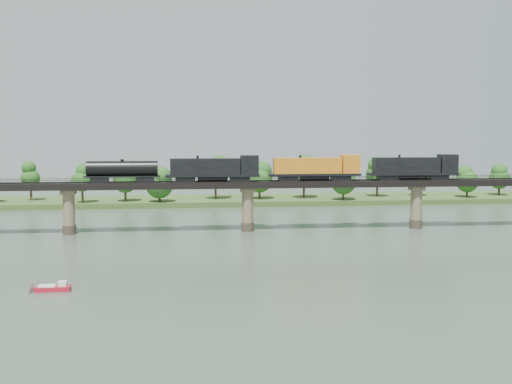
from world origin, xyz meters
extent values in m
plane|color=#364537|center=(0.00, 0.00, 0.00)|extent=(400.00, 400.00, 0.00)
cube|color=#324D1E|center=(0.00, 85.00, 0.80)|extent=(300.00, 24.00, 1.60)
cylinder|color=#473A2D|center=(-40.00, 30.00, 1.00)|extent=(3.00, 3.00, 2.00)
cylinder|color=#8B795B|center=(-40.00, 30.00, 5.50)|extent=(2.60, 2.60, 9.00)
cube|color=#8B795B|center=(-40.00, 30.00, 9.50)|extent=(3.20, 3.20, 1.00)
cylinder|color=#473A2D|center=(0.00, 30.00, 1.00)|extent=(3.00, 3.00, 2.00)
cylinder|color=#8B795B|center=(0.00, 30.00, 5.50)|extent=(2.60, 2.60, 9.00)
cube|color=#8B795B|center=(0.00, 30.00, 9.50)|extent=(3.20, 3.20, 1.00)
cylinder|color=#473A2D|center=(40.00, 30.00, 1.00)|extent=(3.00, 3.00, 2.00)
cylinder|color=#8B795B|center=(40.00, 30.00, 5.50)|extent=(2.60, 2.60, 9.00)
cube|color=#8B795B|center=(40.00, 30.00, 9.50)|extent=(3.20, 3.20, 1.00)
cube|color=black|center=(0.00, 30.00, 10.75)|extent=(220.00, 5.00, 1.50)
cube|color=black|center=(0.00, 29.25, 11.58)|extent=(220.00, 0.12, 0.16)
cube|color=black|center=(0.00, 30.75, 11.58)|extent=(220.00, 0.12, 0.16)
cube|color=black|center=(0.00, 27.60, 12.20)|extent=(220.00, 0.10, 0.10)
cube|color=black|center=(0.00, 32.40, 12.20)|extent=(220.00, 0.10, 0.10)
cube|color=black|center=(0.00, 27.60, 11.85)|extent=(0.08, 0.08, 0.70)
cube|color=black|center=(0.00, 32.40, 11.85)|extent=(0.08, 0.08, 0.70)
cylinder|color=#382619|center=(-60.94, 84.18, 3.46)|extent=(0.70, 0.70, 3.71)
sphere|color=#194B15|center=(-60.94, 84.18, 8.41)|extent=(5.67, 5.67, 5.67)
sphere|color=#194B15|center=(-60.94, 84.18, 11.50)|extent=(4.25, 4.25, 4.25)
cylinder|color=#382619|center=(-44.43, 76.31, 3.35)|extent=(0.70, 0.70, 3.51)
sphere|color=#194B15|center=(-44.43, 76.31, 8.03)|extent=(6.31, 6.31, 6.31)
sphere|color=#194B15|center=(-44.43, 76.31, 10.96)|extent=(4.73, 4.73, 4.73)
cylinder|color=#382619|center=(-32.24, 78.84, 3.27)|extent=(0.70, 0.70, 3.34)
sphere|color=#194B15|center=(-32.24, 78.84, 7.73)|extent=(7.18, 7.18, 7.18)
sphere|color=#194B15|center=(-32.24, 78.84, 10.52)|extent=(5.39, 5.39, 5.39)
cylinder|color=#382619|center=(-22.01, 76.15, 3.01)|extent=(0.70, 0.70, 2.83)
sphere|color=#194B15|center=(-22.01, 76.15, 6.78)|extent=(8.26, 8.26, 8.26)
sphere|color=#194B15|center=(-22.01, 76.15, 9.14)|extent=(6.19, 6.19, 6.19)
cylinder|color=#382619|center=(-5.04, 82.68, 3.58)|extent=(0.70, 0.70, 3.96)
sphere|color=#194B15|center=(-5.04, 82.68, 8.87)|extent=(8.07, 8.07, 8.07)
sphere|color=#194B15|center=(-5.04, 82.68, 12.17)|extent=(6.05, 6.05, 6.05)
cylinder|color=#382619|center=(8.52, 81.14, 3.23)|extent=(0.70, 0.70, 3.27)
sphere|color=#194B15|center=(8.52, 81.14, 7.59)|extent=(8.03, 8.03, 8.03)
sphere|color=#194B15|center=(8.52, 81.14, 10.31)|extent=(6.02, 6.02, 6.02)
cylinder|color=#382619|center=(22.65, 82.31, 3.56)|extent=(0.70, 0.70, 3.92)
sphere|color=#194B15|center=(22.65, 82.31, 8.79)|extent=(8.29, 8.29, 8.29)
sphere|color=#194B15|center=(22.65, 82.31, 12.05)|extent=(6.21, 6.21, 6.21)
cylinder|color=#382619|center=(33.59, 75.35, 3.11)|extent=(0.70, 0.70, 3.02)
sphere|color=#194B15|center=(33.59, 75.35, 7.15)|extent=(7.74, 7.74, 7.74)
sphere|color=#194B15|center=(33.59, 75.35, 9.67)|extent=(5.80, 5.80, 5.80)
cylinder|color=#382619|center=(46.81, 84.03, 3.50)|extent=(0.70, 0.70, 3.80)
sphere|color=#194B15|center=(46.81, 84.03, 8.56)|extent=(7.47, 7.47, 7.47)
sphere|color=#194B15|center=(46.81, 84.03, 11.73)|extent=(5.60, 5.60, 5.60)
cylinder|color=#382619|center=(60.48, 84.26, 3.29)|extent=(0.70, 0.70, 3.38)
sphere|color=#194B15|center=(60.48, 84.26, 7.80)|extent=(6.23, 6.23, 6.23)
sphere|color=#194B15|center=(60.48, 84.26, 10.62)|extent=(4.67, 4.67, 4.67)
cylinder|color=#382619|center=(74.35, 78.39, 2.99)|extent=(0.70, 0.70, 2.77)
sphere|color=#194B15|center=(74.35, 78.39, 6.68)|extent=(7.04, 7.04, 7.04)
sphere|color=#194B15|center=(74.35, 78.39, 8.99)|extent=(5.28, 5.28, 5.28)
cylinder|color=#382619|center=(87.62, 83.57, 3.07)|extent=(0.70, 0.70, 2.94)
sphere|color=#194B15|center=(87.62, 83.57, 7.00)|extent=(6.73, 6.73, 6.73)
sphere|color=#194B15|center=(87.62, 83.57, 9.45)|extent=(5.05, 5.05, 5.05)
cube|color=black|center=(45.13, 30.00, 12.11)|extent=(4.47, 2.68, 1.23)
cube|color=black|center=(32.84, 30.00, 12.11)|extent=(4.47, 2.68, 1.23)
cube|color=black|center=(38.98, 30.00, 12.90)|extent=(21.24, 3.35, 0.56)
cube|color=black|center=(37.31, 30.00, 14.97)|extent=(15.65, 3.02, 3.58)
cube|color=black|center=(47.37, 30.00, 15.30)|extent=(4.03, 3.35, 4.25)
cylinder|color=black|center=(38.98, 30.00, 12.28)|extent=(6.71, 1.57, 1.57)
cube|color=black|center=(21.65, 30.00, 12.11)|extent=(4.47, 2.68, 1.23)
cube|color=black|center=(9.36, 30.00, 12.11)|extent=(4.47, 2.68, 1.23)
cube|color=black|center=(15.50, 30.00, 12.90)|extent=(21.24, 3.35, 0.56)
cube|color=orange|center=(13.83, 30.00, 14.97)|extent=(15.65, 3.02, 3.58)
cube|color=orange|center=(23.89, 30.00, 15.30)|extent=(4.03, 3.35, 4.25)
cylinder|color=black|center=(15.50, 30.00, 12.28)|extent=(6.71, 1.57, 1.57)
cube|color=black|center=(-1.83, 30.00, 12.11)|extent=(4.47, 2.68, 1.23)
cube|color=black|center=(-14.12, 30.00, 12.11)|extent=(4.47, 2.68, 1.23)
cube|color=black|center=(-7.98, 30.00, 12.90)|extent=(21.24, 3.35, 0.56)
cube|color=black|center=(-9.65, 30.00, 14.97)|extent=(15.65, 3.02, 3.58)
cube|color=black|center=(0.41, 30.00, 15.30)|extent=(4.03, 3.35, 4.25)
cylinder|color=black|center=(-7.98, 30.00, 12.28)|extent=(6.71, 1.57, 1.57)
cube|color=black|center=(-23.07, 30.00, 12.11)|extent=(3.91, 2.46, 1.23)
cube|color=black|center=(-33.13, 30.00, 12.11)|extent=(3.91, 2.46, 1.23)
cube|color=black|center=(-28.10, 30.00, 12.84)|extent=(16.77, 2.68, 0.34)
cylinder|color=black|center=(-28.10, 30.00, 14.63)|extent=(15.65, 3.35, 3.35)
cylinder|color=black|center=(-28.10, 30.00, 16.42)|extent=(0.78, 0.78, 0.56)
cube|color=#B11428|center=(-33.39, -20.84, 0.35)|extent=(5.06, 1.88, 0.71)
cube|color=white|center=(-34.20, -20.85, 0.76)|extent=(2.44, 1.54, 0.25)
cube|color=white|center=(-31.98, -20.82, 1.06)|extent=(1.22, 1.22, 0.71)
camera|label=1|loc=(-13.56, -115.18, 23.92)|focal=45.00mm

